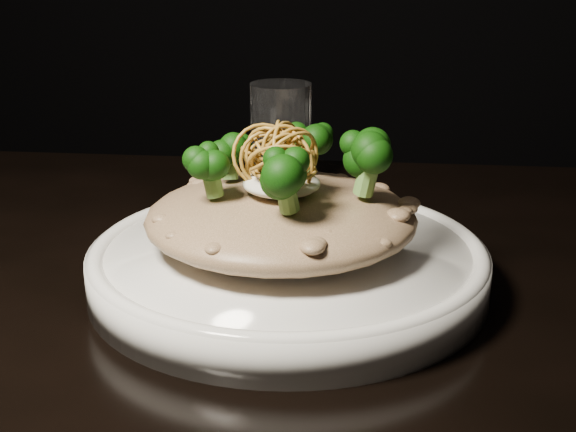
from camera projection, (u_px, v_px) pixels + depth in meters
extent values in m
cube|color=black|center=(192.00, 338.00, 0.56)|extent=(1.10, 0.80, 0.04)
cylinder|color=white|center=(288.00, 267.00, 0.59)|extent=(0.29, 0.29, 0.03)
ellipsoid|color=brown|center=(281.00, 217.00, 0.58)|extent=(0.20, 0.20, 0.04)
ellipsoid|color=white|center=(281.00, 183.00, 0.56)|extent=(0.05, 0.05, 0.02)
cylinder|color=silver|center=(281.00, 137.00, 0.80)|extent=(0.06, 0.06, 0.11)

